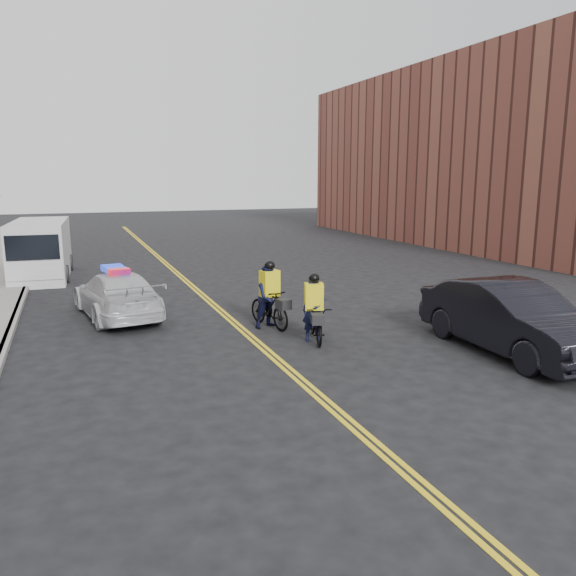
{
  "coord_description": "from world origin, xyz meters",
  "views": [
    {
      "loc": [
        -4.28,
        -12.21,
        4.18
      ],
      "look_at": [
        1.0,
        1.39,
        1.3
      ],
      "focal_mm": 35.0,
      "sensor_mm": 36.0,
      "label": 1
    }
  ],
  "objects_px": {
    "police_cruiser": "(117,294)",
    "cyclist_far": "(270,301)",
    "cargo_van": "(41,251)",
    "dark_sedan": "(511,318)",
    "cyclist_near": "(314,318)"
  },
  "relations": [
    {
      "from": "dark_sedan",
      "to": "cyclist_far",
      "type": "relative_size",
      "value": 2.64
    },
    {
      "from": "cargo_van",
      "to": "cyclist_far",
      "type": "distance_m",
      "value": 12.68
    },
    {
      "from": "dark_sedan",
      "to": "cargo_van",
      "type": "distance_m",
      "value": 18.8
    },
    {
      "from": "cargo_van",
      "to": "cyclist_far",
      "type": "bearing_deg",
      "value": -57.0
    },
    {
      "from": "police_cruiser",
      "to": "cyclist_far",
      "type": "xyz_separation_m",
      "value": [
        3.93,
        -2.83,
        0.06
      ]
    },
    {
      "from": "cargo_van",
      "to": "cyclist_near",
      "type": "relative_size",
      "value": 3.02
    },
    {
      "from": "cyclist_near",
      "to": "cyclist_far",
      "type": "distance_m",
      "value": 1.79
    },
    {
      "from": "police_cruiser",
      "to": "dark_sedan",
      "type": "xyz_separation_m",
      "value": [
        8.59,
        -7.11,
        0.16
      ]
    },
    {
      "from": "dark_sedan",
      "to": "cyclist_near",
      "type": "height_order",
      "value": "cyclist_near"
    },
    {
      "from": "dark_sedan",
      "to": "cyclist_near",
      "type": "relative_size",
      "value": 2.7
    },
    {
      "from": "dark_sedan",
      "to": "cargo_van",
      "type": "xyz_separation_m",
      "value": [
        -10.99,
        15.25,
        0.31
      ]
    },
    {
      "from": "cargo_van",
      "to": "dark_sedan",
      "type": "bearing_deg",
      "value": -51.21
    },
    {
      "from": "police_cruiser",
      "to": "cyclist_near",
      "type": "bearing_deg",
      "value": 126.43
    },
    {
      "from": "cyclist_far",
      "to": "cargo_van",
      "type": "bearing_deg",
      "value": 106.28
    },
    {
      "from": "police_cruiser",
      "to": "dark_sedan",
      "type": "distance_m",
      "value": 11.15
    }
  ]
}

